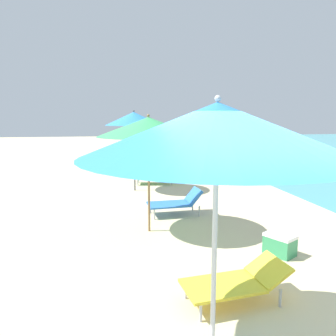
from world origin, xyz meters
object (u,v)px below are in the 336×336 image
(umbrella_nearest, at_px, (217,130))
(umbrella_farthest, at_px, (134,119))
(lounger_nearest_shoreside, at_px, (236,281))
(lounger_farthest_shoreside, at_px, (156,176))
(cooler_box, at_px, (280,244))
(person_walking_near, at_px, (156,147))
(beach_ball, at_px, (160,173))
(umbrella_second, at_px, (148,127))
(lounger_second_shoreside, at_px, (176,202))
(person_walking_mid, at_px, (145,149))

(umbrella_nearest, relative_size, umbrella_farthest, 0.99)
(lounger_nearest_shoreside, height_order, umbrella_farthest, umbrella_farthest)
(umbrella_farthest, xyz_separation_m, lounger_farthest_shoreside, (0.86, 0.94, -2.10))
(umbrella_farthest, bearing_deg, cooler_box, -69.26)
(person_walking_near, bearing_deg, lounger_farthest_shoreside, -75.52)
(umbrella_farthest, xyz_separation_m, beach_ball, (1.22, 2.45, -2.23))
(umbrella_farthest, relative_size, cooler_box, 4.34)
(lounger_farthest_shoreside, distance_m, cooler_box, 6.76)
(umbrella_second, bearing_deg, lounger_farthest_shoreside, 80.24)
(umbrella_second, height_order, cooler_box, umbrella_second)
(umbrella_nearest, bearing_deg, lounger_nearest_shoreside, 57.09)
(lounger_second_shoreside, relative_size, person_walking_mid, 0.85)
(lounger_nearest_shoreside, relative_size, umbrella_second, 0.58)
(person_walking_near, distance_m, cooler_box, 11.01)
(lounger_second_shoreside, height_order, person_walking_mid, person_walking_mid)
(umbrella_farthest, height_order, person_walking_near, umbrella_farthest)
(umbrella_second, bearing_deg, person_walking_mid, 84.45)
(person_walking_near, xyz_separation_m, person_walking_mid, (-0.64, -0.83, -0.01))
(lounger_farthest_shoreside, bearing_deg, lounger_nearest_shoreside, 98.54)
(beach_ball, bearing_deg, lounger_nearest_shoreside, -92.54)
(lounger_farthest_shoreside, distance_m, person_walking_near, 4.42)
(lounger_nearest_shoreside, bearing_deg, person_walking_mid, -96.54)
(lounger_nearest_shoreside, xyz_separation_m, person_walking_near, (0.67, 12.27, 0.69))
(umbrella_nearest, xyz_separation_m, lounger_farthest_shoreside, (0.70, 8.93, -2.03))
(lounger_nearest_shoreside, distance_m, beach_ball, 9.47)
(lounger_farthest_shoreside, xyz_separation_m, person_walking_mid, (-0.03, 3.49, 0.68))
(umbrella_nearest, relative_size, lounger_nearest_shoreside, 1.82)
(lounger_nearest_shoreside, xyz_separation_m, umbrella_second, (-0.80, 2.95, 1.95))
(person_walking_near, distance_m, beach_ball, 2.94)
(umbrella_farthest, bearing_deg, person_walking_near, 74.41)
(lounger_second_shoreside, bearing_deg, lounger_farthest_shoreside, -93.77)
(lounger_nearest_shoreside, distance_m, umbrella_farthest, 7.36)
(lounger_second_shoreside, height_order, umbrella_farthest, umbrella_farthest)
(person_walking_mid, xyz_separation_m, beach_ball, (0.40, -1.98, -0.81))
(umbrella_second, xyz_separation_m, beach_ball, (1.22, 6.51, -2.08))
(umbrella_second, relative_size, umbrella_farthest, 0.94)
(lounger_second_shoreside, distance_m, cooler_box, 3.04)
(umbrella_nearest, bearing_deg, person_walking_mid, 86.95)
(lounger_farthest_shoreside, distance_m, person_walking_mid, 3.56)
(lounger_nearest_shoreside, height_order, person_walking_mid, person_walking_mid)
(lounger_nearest_shoreside, relative_size, beach_ball, 4.47)
(umbrella_nearest, relative_size, lounger_second_shoreside, 1.94)
(beach_ball, bearing_deg, person_walking_near, 84.99)
(cooler_box, distance_m, beach_ball, 8.20)
(lounger_nearest_shoreside, distance_m, lounger_second_shoreside, 4.05)
(person_walking_mid, bearing_deg, cooler_box, 2.62)
(lounger_nearest_shoreside, relative_size, lounger_second_shoreside, 1.06)
(lounger_second_shoreside, relative_size, lounger_farthest_shoreside, 0.87)
(umbrella_second, bearing_deg, person_walking_near, 81.05)
(lounger_nearest_shoreside, height_order, beach_ball, lounger_nearest_shoreside)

